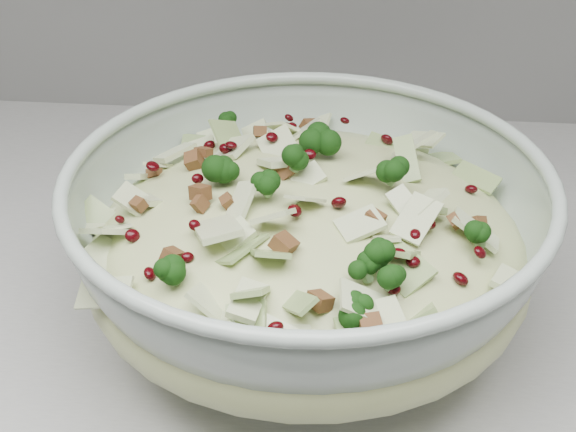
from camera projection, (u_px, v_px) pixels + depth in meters
The scene contains 2 objects.
mixing_bowl at pixel (307, 248), 0.58m from camera, with size 0.45×0.45×0.14m.
salad at pixel (308, 223), 0.57m from camera, with size 0.33×0.33×0.14m.
Camera 1 is at (-0.31, 1.13, 1.31)m, focal length 50.00 mm.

